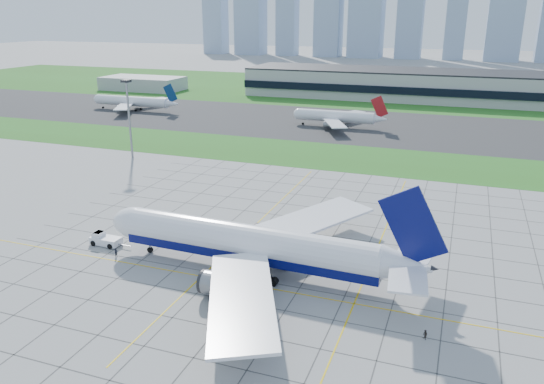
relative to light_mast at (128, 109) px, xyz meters
The scene contains 15 objects.
ground 96.89m from the light_mast, 42.88° to the right, with size 1400.00×1400.00×0.00m, color gray.
grass_median 76.07m from the light_mast, 19.65° to the left, with size 700.00×35.00×0.04m, color #295E1B.
asphalt_taxiway 107.52m from the light_mast, 48.81° to the left, with size 700.00×75.00×0.04m, color #383838.
grass_far 203.13m from the light_mast, 69.78° to the left, with size 700.00×145.00×0.04m, color #295E1B.
apron_markings 90.15m from the light_mast, 37.43° to the right, with size 120.00×130.00×0.03m.
terminal 198.37m from the light_mast, 56.29° to the left, with size 260.00×43.00×15.80m.
service_block 171.09m from the light_mast, 121.83° to the left, with size 50.00×25.00×8.00m, color #B7B7B2.
light_mast is the anchor object (origin of this frame).
city_skyline 461.11m from the light_mast, 82.33° to the left, with size 523.00×32.40×160.00m.
airliner 92.52m from the light_mast, 42.49° to the right, with size 63.94×64.75×20.12m.
pushback_tug 72.00m from the light_mast, 60.49° to the right, with size 9.32×3.43×2.58m.
crew_near 78.42m from the light_mast, 58.28° to the right, with size 0.67×0.44×1.83m, color black.
crew_far 124.87m from the light_mast, 36.36° to the right, with size 0.75×0.59×1.55m, color #2A221C.
distant_jet_0 95.11m from the light_mast, 123.73° to the left, with size 45.41×42.66×14.08m.
distant_jet_1 90.41m from the light_mast, 54.85° to the left, with size 37.89×42.66×14.08m.
Camera 1 is at (31.58, -78.80, 45.26)m, focal length 35.00 mm.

